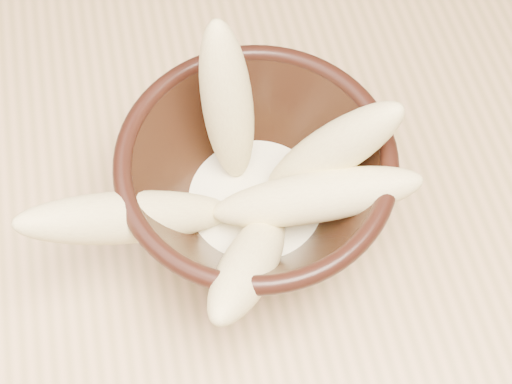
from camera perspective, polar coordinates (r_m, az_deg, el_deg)
The scene contains 8 objects.
table at distance 0.70m, azimuth -17.83°, elevation 2.05°, with size 1.20×0.80×0.75m.
bowl at distance 0.50m, azimuth -0.00°, elevation 0.47°, with size 0.19×0.19×0.10m.
milk_puddle at distance 0.52m, azimuth -0.00°, elevation -0.85°, with size 0.11×0.11×0.01m, color #F9F1C8.
banana_upright at distance 0.48m, azimuth -2.29°, elevation 6.97°, with size 0.03×0.03×0.13m, color #D1BA7B.
banana_left at distance 0.47m, azimuth -9.90°, elevation -1.98°, with size 0.03×0.03×0.16m, color #D1BA7B.
banana_right at distance 0.48m, azimuth 5.95°, elevation 3.19°, with size 0.03×0.03×0.13m, color #D1BA7B.
banana_across at distance 0.47m, azimuth 4.64°, elevation -0.44°, with size 0.03×0.03×0.14m, color #D1BA7B.
banana_front at distance 0.46m, azimuth -0.56°, elevation -5.82°, with size 0.03×0.03×0.13m, color #D1BA7B.
Camera 1 is at (0.14, -0.37, 1.25)m, focal length 50.00 mm.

